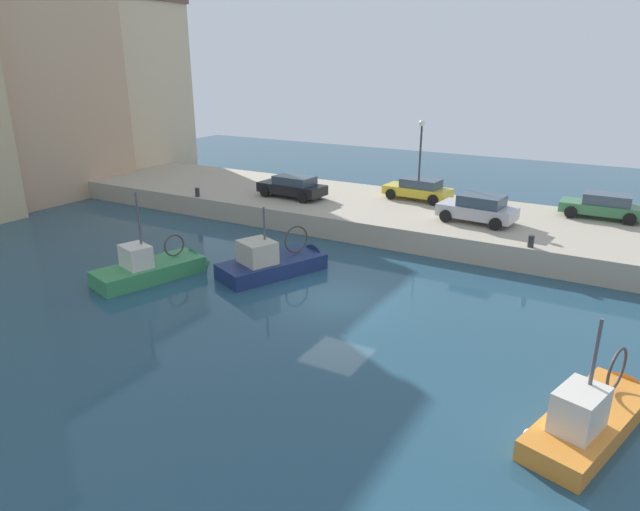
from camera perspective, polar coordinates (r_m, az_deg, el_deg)
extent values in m
plane|color=navy|center=(22.65, 1.82, -4.66)|extent=(80.00, 80.00, 0.00)
cube|color=#ADA08C|center=(32.47, 11.58, 3.53)|extent=(9.00, 56.00, 1.20)
cube|color=navy|center=(25.58, -4.92, -1.85)|extent=(5.26, 3.75, 1.39)
cone|color=navy|center=(27.06, 0.04, -0.58)|extent=(1.54, 2.04, 1.83)
cube|color=#B2A893|center=(25.37, -4.96, -0.53)|extent=(5.02, 3.52, 0.08)
cube|color=#B7AD99|center=(24.82, -6.46, 0.33)|extent=(1.84, 1.91, 1.04)
cylinder|color=#4C4C51|center=(24.79, -5.71, 2.10)|extent=(0.10, 0.10, 2.56)
torus|color=#3F3833|center=(25.83, -2.47, 1.67)|extent=(1.23, 0.57, 1.30)
sphere|color=white|center=(25.74, -9.01, -1.39)|extent=(0.32, 0.32, 0.32)
cube|color=orange|center=(16.84, 25.80, -15.92)|extent=(5.23, 2.95, 1.16)
cone|color=orange|center=(19.20, 29.02, -11.96)|extent=(1.27, 1.64, 1.45)
cube|color=#9E7A51|center=(16.57, 26.07, -14.43)|extent=(5.00, 2.77, 0.08)
cube|color=beige|center=(15.49, 25.07, -14.15)|extent=(1.61, 1.33, 1.09)
cylinder|color=#4C4C51|center=(15.41, 26.13, -10.75)|extent=(0.10, 0.10, 2.91)
torus|color=#3F3833|center=(17.37, 28.15, -10.28)|extent=(1.26, 0.44, 1.29)
sphere|color=white|center=(15.82, 20.72, -16.84)|extent=(0.32, 0.32, 0.32)
cube|color=#388951|center=(26.04, -17.05, -2.28)|extent=(5.09, 3.11, 1.42)
cone|color=#388951|center=(27.26, -11.98, -0.87)|extent=(1.33, 1.88, 1.69)
cube|color=#B2A893|center=(25.82, -17.18, -0.96)|extent=(4.87, 2.92, 0.08)
cube|color=beige|center=(25.43, -18.37, -0.10)|extent=(1.34, 1.56, 1.00)
cylinder|color=#4C4C51|center=(25.22, -18.02, 2.49)|extent=(0.10, 0.10, 3.35)
torus|color=#3F3833|center=(26.20, -14.75, 1.01)|extent=(1.02, 0.36, 1.03)
sphere|color=white|center=(26.31, -20.88, -1.99)|extent=(0.32, 0.32, 0.32)
cube|color=#B7B7BC|center=(30.32, 15.81, 4.39)|extent=(2.20, 4.06, 0.63)
cube|color=#384756|center=(30.12, 16.26, 5.43)|extent=(1.82, 2.33, 0.57)
cylinder|color=black|center=(30.01, 12.78, 3.98)|extent=(0.28, 0.66, 0.64)
cylinder|color=black|center=(31.67, 14.10, 4.66)|extent=(0.28, 0.66, 0.64)
cylinder|color=black|center=(29.14, 17.57, 3.10)|extent=(0.28, 0.66, 0.64)
cylinder|color=black|center=(30.85, 18.68, 3.84)|extent=(0.28, 0.66, 0.64)
cube|color=black|center=(34.76, -2.91, 6.90)|extent=(2.06, 4.39, 0.59)
cube|color=#384756|center=(34.52, -2.64, 7.74)|extent=(1.72, 2.50, 0.50)
cylinder|color=black|center=(35.02, -5.69, 6.51)|extent=(0.26, 0.65, 0.64)
cylinder|color=black|center=(36.36, -3.90, 7.03)|extent=(0.26, 0.65, 0.64)
cylinder|color=black|center=(33.28, -1.81, 5.93)|extent=(0.26, 0.65, 0.64)
cylinder|color=black|center=(34.68, -0.09, 6.48)|extent=(0.26, 0.65, 0.64)
cube|color=gold|center=(34.62, 9.96, 6.52)|extent=(1.87, 4.17, 0.52)
cube|color=#384756|center=(34.44, 10.32, 7.32)|extent=(1.56, 2.37, 0.52)
cylinder|color=black|center=(34.54, 7.29, 6.27)|extent=(0.26, 0.65, 0.64)
cylinder|color=black|center=(35.94, 8.46, 6.73)|extent=(0.26, 0.65, 0.64)
cylinder|color=black|center=(33.42, 11.54, 5.60)|extent=(0.26, 0.65, 0.64)
cylinder|color=black|center=(34.87, 12.58, 6.09)|extent=(0.26, 0.65, 0.64)
cube|color=#387547|center=(33.58, 26.93, 4.34)|extent=(1.64, 4.15, 0.53)
cube|color=#384756|center=(33.46, 27.42, 5.17)|extent=(1.44, 2.33, 0.55)
cylinder|color=black|center=(32.94, 24.34, 4.07)|extent=(0.22, 0.64, 0.64)
cylinder|color=black|center=(34.52, 24.67, 4.66)|extent=(0.22, 0.64, 0.64)
cylinder|color=black|center=(32.80, 29.19, 3.27)|extent=(0.22, 0.64, 0.64)
cylinder|color=black|center=(34.39, 29.31, 3.89)|extent=(0.22, 0.64, 0.64)
cylinder|color=#2D2D33|center=(27.00, 20.84, 1.38)|extent=(0.28, 0.28, 0.55)
cylinder|color=#2D2D33|center=(35.79, -12.48, 6.35)|extent=(0.28, 0.28, 0.55)
cylinder|color=#38383D|center=(33.74, 10.19, 9.17)|extent=(0.12, 0.12, 4.50)
sphere|color=#F2EACC|center=(33.42, 10.43, 13.22)|extent=(0.36, 0.36, 0.36)
cube|color=beige|center=(50.96, -19.06, 15.59)|extent=(7.14, 7.70, 13.65)
cube|color=tan|center=(45.26, -27.53, 15.35)|extent=(9.66, 8.30, 15.48)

